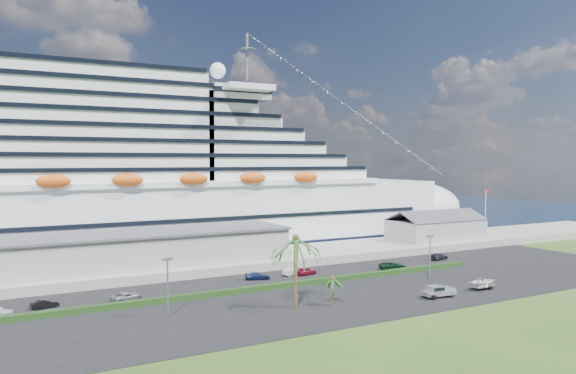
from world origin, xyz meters
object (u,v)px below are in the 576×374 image
parked_car_3 (258,276)px  boat_trailer (484,282)px  cruise_ship (123,183)px  pickup_truck (438,291)px

parked_car_3 → boat_trailer: boat_trailer is taller
cruise_ship → pickup_truck: size_ratio=33.81×
cruise_ship → pickup_truck: 75.69m
cruise_ship → parked_car_3: bearing=-69.3°
parked_car_3 → pickup_truck: (19.20, -25.85, 0.40)m
parked_car_3 → pickup_truck: 32.20m
boat_trailer → parked_car_3: bearing=139.9°
parked_car_3 → pickup_truck: bearing=-125.0°
parked_car_3 → boat_trailer: (30.04, -25.32, 0.51)m
cruise_ship → pickup_truck: bearing=-62.4°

